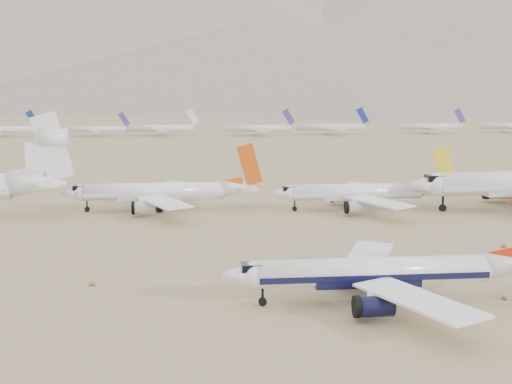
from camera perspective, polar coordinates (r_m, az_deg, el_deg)
ground at (r=91.19m, az=5.54°, el=-9.35°), size 7000.00×7000.00×0.00m
main_airliner at (r=94.41m, az=10.43°, el=-6.31°), size 41.05×40.09×14.49m
row2_gold_tail at (r=163.03m, az=8.61°, el=-0.03°), size 40.20×39.32×14.31m
row2_orange_tail at (r=161.68m, az=-7.53°, el=0.01°), size 42.41×41.49×15.13m
distant_storage_row at (r=410.10m, az=0.11°, el=5.20°), size 611.90×56.40×13.75m
mountain_range at (r=1742.78m, az=-3.42°, el=13.82°), size 7354.00×3024.00×470.00m
foothills at (r=1304.73m, az=18.71°, el=9.77°), size 4637.50×1395.00×155.00m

